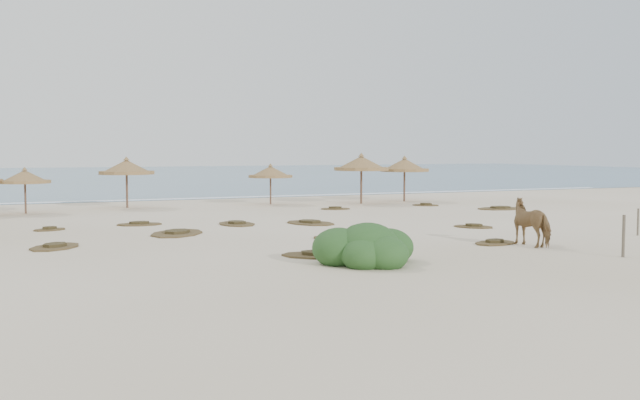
% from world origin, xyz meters
% --- Properties ---
extents(ground, '(160.00, 160.00, 0.00)m').
position_xyz_m(ground, '(0.00, 0.00, 0.00)').
color(ground, beige).
rests_on(ground, ground).
extents(ocean, '(200.00, 100.00, 0.01)m').
position_xyz_m(ocean, '(0.00, 75.00, 0.00)').
color(ocean, '#265974').
rests_on(ocean, ground).
extents(foam_line, '(70.00, 0.60, 0.01)m').
position_xyz_m(foam_line, '(0.00, 26.00, 0.00)').
color(foam_line, white).
rests_on(foam_line, ground).
extents(palapa_1, '(3.53, 3.53, 2.49)m').
position_xyz_m(palapa_1, '(-12.10, 17.94, 1.93)').
color(palapa_1, brown).
rests_on(palapa_1, ground).
extents(palapa_2, '(3.58, 3.58, 3.01)m').
position_xyz_m(palapa_2, '(-6.57, 19.71, 2.34)').
color(palapa_2, brown).
rests_on(palapa_2, ground).
extents(palapa_3, '(3.06, 3.06, 2.56)m').
position_xyz_m(palapa_3, '(2.05, 18.94, 1.98)').
color(palapa_3, brown).
rests_on(palapa_3, ground).
extents(palapa_4, '(4.16, 4.16, 3.22)m').
position_xyz_m(palapa_4, '(7.48, 17.19, 2.50)').
color(palapa_4, brown).
rests_on(palapa_4, ground).
extents(palapa_5, '(4.21, 4.21, 3.02)m').
position_xyz_m(palapa_5, '(11.02, 17.88, 2.35)').
color(palapa_5, brown).
rests_on(palapa_5, ground).
extents(horse, '(1.10, 2.07, 1.68)m').
position_xyz_m(horse, '(4.08, -2.98, 0.84)').
color(horse, olive).
rests_on(horse, ground).
extents(fence_post_near, '(0.11, 0.11, 1.34)m').
position_xyz_m(fence_post_near, '(4.86, -6.29, 0.67)').
color(fence_post_near, '#615849').
rests_on(fence_post_near, ground).
extents(fence_post_far, '(0.10, 0.10, 1.07)m').
position_xyz_m(fence_post_far, '(9.92, -2.23, 0.54)').
color(fence_post_far, '#615849').
rests_on(fence_post_far, ground).
extents(bush, '(3.19, 2.81, 1.43)m').
position_xyz_m(bush, '(-3.14, -4.25, 0.47)').
color(bush, '#2A5424').
rests_on(bush, ground).
extents(scrub_0, '(2.40, 2.60, 0.16)m').
position_xyz_m(scrub_0, '(-11.45, 3.14, 0.05)').
color(scrub_0, brown).
rests_on(scrub_0, ground).
extents(scrub_1, '(3.19, 3.54, 0.16)m').
position_xyz_m(scrub_1, '(-6.71, 5.50, 0.05)').
color(scrub_1, brown).
rests_on(scrub_1, ground).
extents(scrub_2, '(1.48, 1.76, 0.16)m').
position_xyz_m(scrub_2, '(-1.73, 1.61, 0.05)').
color(scrub_2, brown).
rests_on(scrub_2, ground).
extents(scrub_3, '(2.52, 3.09, 0.16)m').
position_xyz_m(scrub_3, '(-0.22, 7.11, 0.05)').
color(scrub_3, brown).
rests_on(scrub_3, ground).
extents(scrub_4, '(1.97, 2.07, 0.16)m').
position_xyz_m(scrub_4, '(5.71, 2.80, 0.05)').
color(scrub_4, brown).
rests_on(scrub_4, ground).
extents(scrub_5, '(2.88, 1.93, 0.16)m').
position_xyz_m(scrub_5, '(12.90, 10.26, 0.05)').
color(scrub_5, brown).
rests_on(scrub_5, ground).
extents(scrub_6, '(2.14, 1.52, 0.16)m').
position_xyz_m(scrub_6, '(-7.52, 9.67, 0.05)').
color(scrub_6, brown).
rests_on(scrub_6, ground).
extents(scrub_7, '(1.95, 1.56, 0.16)m').
position_xyz_m(scrub_7, '(4.16, 13.88, 0.05)').
color(scrub_7, brown).
rests_on(scrub_7, ground).
extents(scrub_8, '(1.61, 1.36, 0.16)m').
position_xyz_m(scrub_8, '(-11.34, 8.99, 0.05)').
color(scrub_8, brown).
rests_on(scrub_8, ground).
extents(scrub_9, '(3.10, 2.59, 0.16)m').
position_xyz_m(scrub_9, '(0.60, 3.29, 0.05)').
color(scrub_9, brown).
rests_on(scrub_9, ground).
extents(scrub_10, '(1.91, 1.88, 0.16)m').
position_xyz_m(scrub_10, '(10.35, 14.15, 0.05)').
color(scrub_10, brown).
rests_on(scrub_10, ground).
extents(scrub_11, '(2.65, 2.42, 0.16)m').
position_xyz_m(scrub_11, '(-3.94, -2.23, 0.05)').
color(scrub_11, brown).
rests_on(scrub_11, ground).
extents(scrub_12, '(2.05, 1.65, 0.16)m').
position_xyz_m(scrub_12, '(3.17, -2.04, 0.05)').
color(scrub_12, brown).
rests_on(scrub_12, ground).
extents(scrub_13, '(1.60, 2.41, 0.16)m').
position_xyz_m(scrub_13, '(-3.44, 8.07, 0.05)').
color(scrub_13, brown).
rests_on(scrub_13, ground).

